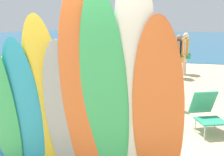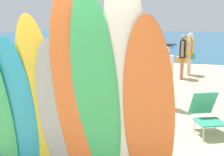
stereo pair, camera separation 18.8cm
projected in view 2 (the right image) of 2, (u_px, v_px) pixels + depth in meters
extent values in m
plane|color=#D3BC8C|center=(165.00, 55.00, 17.15)|extent=(60.00, 60.00, 0.00)
cube|color=#235B7F|center=(179.00, 38.00, 33.07)|extent=(60.00, 40.00, 0.02)
cylinder|color=brown|center=(65.00, 124.00, 3.88)|extent=(2.97, 0.06, 0.06)
ellipsoid|color=#289EC6|center=(19.00, 112.00, 3.54)|extent=(0.51, 0.49, 2.01)
ellipsoid|color=yellow|center=(40.00, 105.00, 3.44)|extent=(0.57, 0.48, 2.26)
ellipsoid|color=#999EA3|center=(59.00, 119.00, 3.34)|extent=(0.55, 0.51, 2.00)
ellipsoid|color=orange|center=(76.00, 103.00, 3.14)|extent=(0.56, 0.64, 2.49)
ellipsoid|color=#38B266|center=(97.00, 104.00, 3.05)|extent=(0.54, 0.72, 2.52)
ellipsoid|color=white|center=(126.00, 94.00, 2.92)|extent=(0.50, 0.78, 2.81)
ellipsoid|color=orange|center=(149.00, 120.00, 2.93)|extent=(0.58, 0.66, 2.25)
cylinder|color=tan|center=(90.00, 64.00, 11.29)|extent=(0.12, 0.12, 0.78)
cylinder|color=tan|center=(87.00, 63.00, 11.58)|extent=(0.12, 0.12, 0.78)
cube|color=#2D4CB2|center=(88.00, 56.00, 11.37)|extent=(0.42, 0.26, 0.19)
cube|color=#33A36B|center=(88.00, 47.00, 11.29)|extent=(0.43, 0.44, 0.61)
sphere|color=tan|center=(88.00, 37.00, 11.20)|extent=(0.22, 0.22, 0.22)
cylinder|color=tan|center=(90.00, 47.00, 11.05)|extent=(0.10, 0.10, 0.54)
cylinder|color=tan|center=(86.00, 46.00, 11.51)|extent=(0.10, 0.10, 0.54)
cylinder|color=tan|center=(154.00, 63.00, 11.56)|extent=(0.12, 0.12, 0.82)
cylinder|color=tan|center=(161.00, 62.00, 11.61)|extent=(0.12, 0.12, 0.82)
cube|color=#DB333D|center=(158.00, 55.00, 11.51)|extent=(0.44, 0.27, 0.20)
cube|color=orange|center=(158.00, 45.00, 11.43)|extent=(0.47, 0.37, 0.64)
sphere|color=tan|center=(158.00, 35.00, 11.34)|extent=(0.23, 0.23, 0.23)
cylinder|color=tan|center=(152.00, 45.00, 11.39)|extent=(0.10, 0.10, 0.57)
cylinder|color=tan|center=(164.00, 45.00, 11.46)|extent=(0.10, 0.10, 0.57)
cylinder|color=#9E704C|center=(182.00, 69.00, 10.10)|extent=(0.12, 0.12, 0.80)
cylinder|color=#9E704C|center=(182.00, 67.00, 10.41)|extent=(0.12, 0.12, 0.80)
cube|color=orange|center=(182.00, 59.00, 10.19)|extent=(0.43, 0.27, 0.19)
cube|color=black|center=(183.00, 49.00, 10.11)|extent=(0.22, 0.42, 0.63)
sphere|color=#9E704C|center=(183.00, 38.00, 10.02)|extent=(0.23, 0.23, 0.23)
cylinder|color=#9E704C|center=(182.00, 49.00, 9.85)|extent=(0.10, 0.10, 0.56)
cylinder|color=#9E704C|center=(183.00, 48.00, 10.35)|extent=(0.10, 0.10, 0.56)
cylinder|color=beige|center=(189.00, 64.00, 11.11)|extent=(0.12, 0.12, 0.82)
cylinder|color=beige|center=(188.00, 66.00, 10.81)|extent=(0.12, 0.12, 0.82)
cube|color=#33A36B|center=(189.00, 56.00, 10.89)|extent=(0.44, 0.27, 0.20)
cube|color=orange|center=(190.00, 47.00, 10.81)|extent=(0.26, 0.44, 0.64)
sphere|color=beige|center=(191.00, 36.00, 10.72)|extent=(0.23, 0.23, 0.23)
cylinder|color=beige|center=(191.00, 45.00, 11.04)|extent=(0.10, 0.10, 0.57)
cylinder|color=beige|center=(189.00, 46.00, 10.55)|extent=(0.10, 0.10, 0.57)
cylinder|color=beige|center=(168.00, 95.00, 6.71)|extent=(0.12, 0.12, 0.76)
cylinder|color=beige|center=(160.00, 92.00, 6.98)|extent=(0.12, 0.12, 0.76)
cube|color=#B23399|center=(164.00, 81.00, 6.78)|extent=(0.41, 0.25, 0.18)
cube|color=silver|center=(165.00, 67.00, 6.71)|extent=(0.42, 0.42, 0.60)
sphere|color=beige|center=(165.00, 50.00, 6.62)|extent=(0.21, 0.21, 0.21)
cylinder|color=beige|center=(172.00, 67.00, 6.48)|extent=(0.09, 0.09, 0.53)
cylinder|color=beige|center=(158.00, 64.00, 6.91)|extent=(0.09, 0.09, 0.53)
cylinder|color=#B7B7BC|center=(203.00, 134.00, 4.97)|extent=(0.02, 0.02, 0.28)
cylinder|color=#B7B7BC|center=(195.00, 126.00, 5.33)|extent=(0.02, 0.02, 0.28)
cylinder|color=#B7B7BC|center=(215.00, 125.00, 5.38)|extent=(0.02, 0.02, 0.28)
cube|color=#2D9370|center=(210.00, 122.00, 5.14)|extent=(0.64, 0.61, 0.03)
cube|color=#2D9370|center=(203.00, 103.00, 5.42)|extent=(0.56, 0.45, 0.51)
ellipsoid|color=#4C515B|center=(149.00, 44.00, 23.31)|extent=(4.81, 1.70, 0.38)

